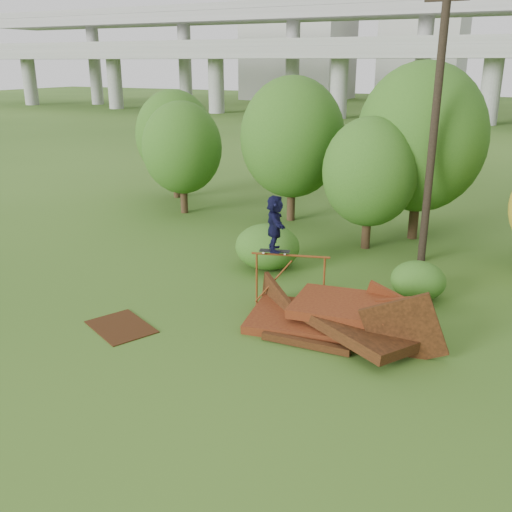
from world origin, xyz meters
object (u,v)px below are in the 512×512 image
at_px(utility_pole, 434,126).
at_px(flat_plate, 121,327).
at_px(scrap_pile, 336,319).
at_px(skater, 275,223).

bearing_deg(utility_pole, flat_plate, -123.93).
bearing_deg(scrap_pile, flat_plate, -156.70).
xyz_separation_m(scrap_pile, flat_plate, (-5.41, -2.33, -0.38)).
height_order(scrap_pile, utility_pole, utility_pole).
xyz_separation_m(scrap_pile, skater, (-2.22, 0.84, 2.19)).
bearing_deg(utility_pole, skater, -116.65).
xyz_separation_m(scrap_pile, utility_pole, (0.88, 7.03, 4.47)).
bearing_deg(scrap_pile, skater, 159.40).
bearing_deg(skater, flat_plate, 106.28).
relative_size(skater, flat_plate, 0.86).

